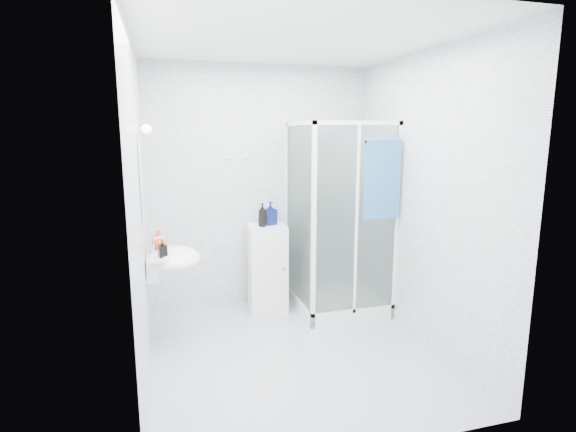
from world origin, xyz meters
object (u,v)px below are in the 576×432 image
object	(u,v)px
soap_dispenser_black	(163,248)
shampoo_bottle_b	(270,213)
shower_enclosure	(334,271)
soap_dispenser_orange	(159,240)
storage_cabinet	(268,268)
hand_towel	(382,177)
wall_basin	(171,260)
shampoo_bottle_a	(263,215)

from	to	relation	value
soap_dispenser_black	shampoo_bottle_b	bearing A→B (deg)	33.34
shower_enclosure	soap_dispenser_orange	distance (m)	1.83
storage_cabinet	soap_dispenser_black	size ratio (longest dim) A/B	6.16
storage_cabinet	soap_dispenser_black	xyz separation A→B (m)	(-1.06, -0.70, 0.47)
hand_towel	shampoo_bottle_b	size ratio (longest dim) A/B	3.10
storage_cabinet	soap_dispenser_orange	distance (m)	1.27
wall_basin	hand_towel	distance (m)	2.08
shampoo_bottle_b	storage_cabinet	bearing A→B (deg)	-145.68
storage_cabinet	soap_dispenser_orange	world-z (taller)	soap_dispenser_orange
wall_basin	storage_cabinet	world-z (taller)	wall_basin
soap_dispenser_orange	shampoo_bottle_a	bearing A→B (deg)	20.83
wall_basin	soap_dispenser_orange	xyz separation A→B (m)	(-0.10, 0.12, 0.16)
shower_enclosure	wall_basin	distance (m)	1.72
shampoo_bottle_b	soap_dispenser_orange	bearing A→B (deg)	-157.75
storage_cabinet	shampoo_bottle_a	world-z (taller)	shampoo_bottle_a
hand_towel	soap_dispenser_orange	world-z (taller)	hand_towel
shower_enclosure	soap_dispenser_orange	size ratio (longest dim) A/B	10.92
wall_basin	shampoo_bottle_a	xyz separation A→B (m)	(0.94, 0.51, 0.26)
shampoo_bottle_a	soap_dispenser_black	distance (m)	1.21
wall_basin	hand_towel	world-z (taller)	hand_towel
wall_basin	soap_dispenser_black	xyz separation A→B (m)	(-0.07, -0.14, 0.14)
storage_cabinet	shampoo_bottle_a	xyz separation A→B (m)	(-0.06, -0.04, 0.59)
shampoo_bottle_a	soap_dispenser_black	size ratio (longest dim) A/B	1.61
storage_cabinet	soap_dispenser_black	distance (m)	1.36
wall_basin	hand_towel	size ratio (longest dim) A/B	0.73
wall_basin	shampoo_bottle_b	size ratio (longest dim) A/B	2.27
storage_cabinet	soap_dispenser_orange	bearing A→B (deg)	-153.99
storage_cabinet	shampoo_bottle_a	bearing A→B (deg)	-139.95
storage_cabinet	shampoo_bottle_b	xyz separation A→B (m)	(0.04, 0.03, 0.59)
wall_basin	storage_cabinet	bearing A→B (deg)	29.18
wall_basin	soap_dispenser_black	world-z (taller)	soap_dispenser_black
wall_basin	shampoo_bottle_b	distance (m)	1.22
wall_basin	storage_cabinet	distance (m)	1.19
shower_enclosure	storage_cabinet	bearing A→B (deg)	160.13
wall_basin	soap_dispenser_orange	world-z (taller)	soap_dispenser_orange
soap_dispenser_orange	soap_dispenser_black	bearing A→B (deg)	-84.04
shampoo_bottle_b	shampoo_bottle_a	bearing A→B (deg)	-144.83
shampoo_bottle_a	soap_dispenser_orange	size ratio (longest dim) A/B	1.33
shampoo_bottle_b	soap_dispenser_orange	xyz separation A→B (m)	(-1.13, -0.46, -0.10)
wall_basin	shampoo_bottle_b	bearing A→B (deg)	29.40
wall_basin	soap_dispenser_orange	bearing A→B (deg)	128.37
shower_enclosure	soap_dispenser_orange	bearing A→B (deg)	-173.63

